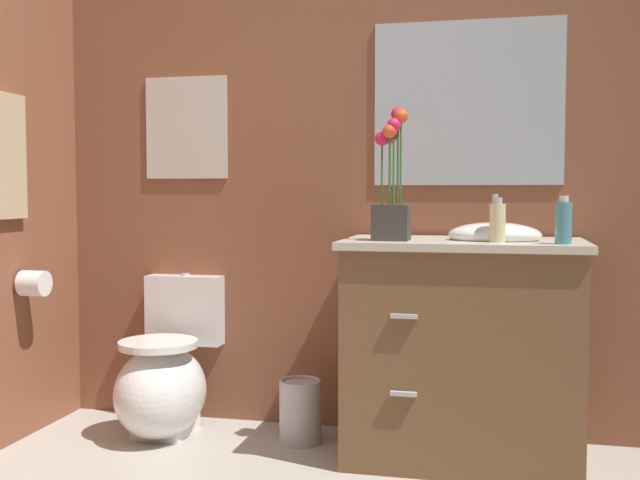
{
  "coord_description": "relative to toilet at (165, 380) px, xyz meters",
  "views": [
    {
      "loc": [
        0.68,
        -1.6,
        1.07
      ],
      "look_at": [
        -0.01,
        1.39,
        0.88
      ],
      "focal_mm": 42.74,
      "sensor_mm": 36.0,
      "label": 1
    }
  ],
  "objects": [
    {
      "name": "hanging_towel",
      "position": [
        -0.56,
        -0.31,
        0.97
      ],
      "size": [
        0.03,
        0.28,
        0.52
      ],
      "primitive_type": "cube",
      "color": "tan"
    },
    {
      "name": "lotion_bottle",
      "position": [
        1.42,
        -0.15,
        0.71
      ],
      "size": [
        0.06,
        0.06,
        0.17
      ],
      "color": "beige",
      "rests_on": "vanity_cabinet"
    },
    {
      "name": "vanity_cabinet",
      "position": [
        1.29,
        -0.03,
        0.21
      ],
      "size": [
        0.94,
        0.56,
        1.06
      ],
      "color": "brown",
      "rests_on": "ground_plane"
    },
    {
      "name": "wall_mirror",
      "position": [
        1.29,
        0.27,
        1.21
      ],
      "size": [
        0.8,
        0.01,
        0.7
      ],
      "primitive_type": "cube",
      "color": "#B2BCC6"
    },
    {
      "name": "trash_bin",
      "position": [
        0.61,
        0.02,
        -0.11
      ],
      "size": [
        0.18,
        0.18,
        0.27
      ],
      "color": "#B7B7BC",
      "rests_on": "ground_plane"
    },
    {
      "name": "soap_bottle",
      "position": [
        1.65,
        -0.2,
        0.72
      ],
      "size": [
        0.06,
        0.06,
        0.18
      ],
      "color": "teal",
      "rests_on": "vanity_cabinet"
    },
    {
      "name": "wall_poster",
      "position": [
        0.0,
        0.27,
        1.13
      ],
      "size": [
        0.4,
        0.01,
        0.47
      ],
      "primitive_type": "cube",
      "color": "beige"
    },
    {
      "name": "flower_vase",
      "position": [
        1.01,
        -0.12,
        0.81
      ],
      "size": [
        0.14,
        0.14,
        0.52
      ],
      "color": "#38332D",
      "rests_on": "vanity_cabinet"
    },
    {
      "name": "wall_back",
      "position": [
        0.93,
        0.3,
        1.01
      ],
      "size": [
        4.07,
        0.05,
        2.5
      ],
      "primitive_type": "cube",
      "color": "brown",
      "rests_on": "ground_plane"
    },
    {
      "name": "toilet",
      "position": [
        0.0,
        0.0,
        0.0
      ],
      "size": [
        0.38,
        0.59,
        0.69
      ],
      "color": "white",
      "rests_on": "ground_plane"
    },
    {
      "name": "toilet_paper_roll",
      "position": [
        -0.51,
        -0.2,
        0.44
      ],
      "size": [
        0.11,
        0.11,
        0.11
      ],
      "primitive_type": "cylinder",
      "rotation": [
        0.0,
        1.57,
        0.0
      ],
      "color": "white"
    }
  ]
}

